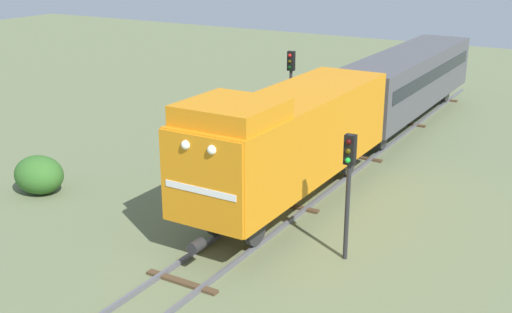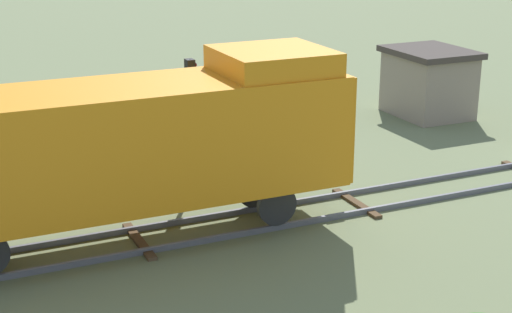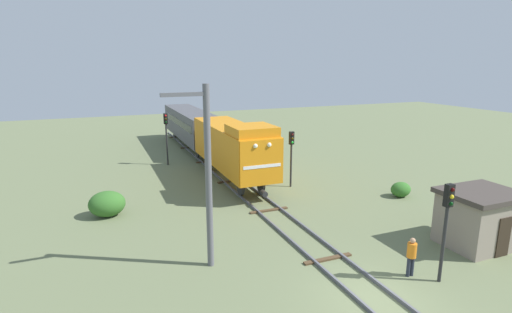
{
  "view_description": "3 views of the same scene",
  "coord_description": "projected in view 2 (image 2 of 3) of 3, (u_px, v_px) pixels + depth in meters",
  "views": [
    {
      "loc": [
        10.12,
        -3.05,
        9.29
      ],
      "look_at": [
        -1.08,
        15.74,
        1.92
      ],
      "focal_mm": 45.0,
      "sensor_mm": 36.0,
      "label": 1
    },
    {
      "loc": [
        -18.13,
        21.19,
        8.36
      ],
      "look_at": [
        -0.78,
        13.33,
        2.18
      ],
      "focal_mm": 55.0,
      "sensor_mm": 36.0,
      "label": 2
    },
    {
      "loc": [
        -9.2,
        -10.69,
        8.67
      ],
      "look_at": [
        0.55,
        13.13,
        2.56
      ],
      "focal_mm": 28.0,
      "sensor_mm": 36.0,
      "label": 3
    }
  ],
  "objects": [
    {
      "name": "bush_near",
      "position": [
        255.0,
        112.0,
        30.87
      ],
      "size": [
        1.36,
        1.11,
        0.99
      ],
      "primitive_type": "ellipsoid",
      "color": "#316926",
      "rests_on": "ground"
    },
    {
      "name": "locomotive",
      "position": [
        139.0,
        139.0,
        19.41
      ],
      "size": [
        2.9,
        11.6,
        4.6
      ],
      "color": "orange",
      "rests_on": "railway_track"
    },
    {
      "name": "relay_hut",
      "position": [
        429.0,
        82.0,
        31.96
      ],
      "size": [
        3.5,
        2.9,
        2.74
      ],
      "color": "gray",
      "rests_on": "ground"
    },
    {
      "name": "traffic_signal_mid",
      "position": [
        191.0,
        99.0,
        23.37
      ],
      "size": [
        0.32,
        0.34,
        3.98
      ],
      "color": "#262628",
      "rests_on": "ground"
    }
  ]
}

